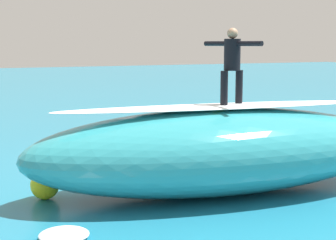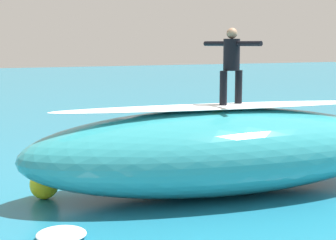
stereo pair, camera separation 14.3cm
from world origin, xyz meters
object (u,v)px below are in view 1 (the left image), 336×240
at_px(surfer_paddling, 113,157).
at_px(surfboard_riding, 231,106).
at_px(surfer_riding, 232,60).
at_px(buoy_marker, 45,185).
at_px(surfboard_paddling, 117,163).

bearing_deg(surfer_paddling, surfboard_riding, -18.17).
distance_m(surfer_riding, buoy_marker, 4.56).
height_order(surfer_paddling, buoy_marker, buoy_marker).
height_order(surfer_riding, surfer_paddling, surfer_riding).
bearing_deg(surfer_paddling, surfer_riding, -18.17).
distance_m(surfboard_paddling, buoy_marker, 3.38).
distance_m(surfboard_paddling, surfer_paddling, 0.20).
height_order(surfboard_paddling, surfer_paddling, surfer_paddling).
bearing_deg(buoy_marker, surfboard_paddling, -136.52).
xyz_separation_m(surfboard_paddling, buoy_marker, (2.44, 2.32, 0.26)).
bearing_deg(surfboard_riding, surfer_riding, 66.02).
relative_size(surfboard_riding, surfboard_paddling, 0.77).
xyz_separation_m(surfboard_riding, surfer_riding, (0.00, 0.00, 0.95)).
distance_m(surfboard_riding, surfer_riding, 0.95).
relative_size(surfboard_paddling, buoy_marker, 2.37).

